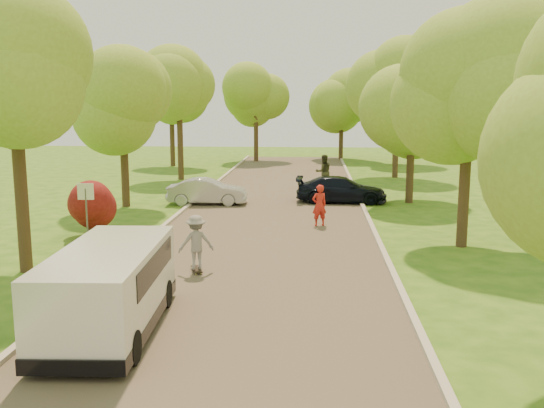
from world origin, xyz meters
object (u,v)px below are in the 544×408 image
(longboard, at_px, (197,269))
(skateboarder, at_px, (196,242))
(dark_sedan, at_px, (341,190))
(silver_sedan, at_px, (207,192))
(person_striped, at_px, (319,205))
(street_sign, at_px, (86,201))
(person_olive, at_px, (324,172))
(minivan, at_px, (110,288))

(longboard, relative_size, skateboarder, 0.53)
(dark_sedan, bearing_deg, longboard, 161.21)
(dark_sedan, height_order, longboard, dark_sedan)
(silver_sedan, relative_size, longboard, 4.52)
(person_striped, bearing_deg, skateboarder, 41.21)
(street_sign, bearing_deg, silver_sedan, 74.16)
(person_striped, xyz_separation_m, person_olive, (0.31, 10.30, 0.14))
(minivan, bearing_deg, silver_sedan, 89.92)
(dark_sedan, bearing_deg, street_sign, 139.34)
(street_sign, bearing_deg, person_olive, 60.59)
(street_sign, xyz_separation_m, dark_sedan, (8.91, 9.81, -0.93))
(minivan, xyz_separation_m, dark_sedan, (5.61, 17.18, -0.33))
(minivan, distance_m, skateboarder, 4.72)
(minivan, relative_size, person_striped, 3.02)
(street_sign, height_order, skateboarder, street_sign)
(longboard, distance_m, skateboarder, 0.80)
(street_sign, relative_size, longboard, 2.61)
(person_olive, bearing_deg, skateboarder, 60.11)
(minivan, relative_size, person_olive, 2.59)
(silver_sedan, distance_m, dark_sedan, 6.48)
(street_sign, relative_size, skateboarder, 1.39)
(minivan, height_order, person_striped, minivan)
(skateboarder, distance_m, person_olive, 17.57)
(minivan, distance_m, person_olive, 22.29)
(longboard, bearing_deg, minivan, 57.86)
(skateboarder, relative_size, person_olive, 0.81)
(minivan, height_order, dark_sedan, minivan)
(longboard, bearing_deg, person_olive, -123.31)
(silver_sedan, xyz_separation_m, longboard, (1.74, -11.57, -0.53))
(skateboarder, xyz_separation_m, person_olive, (3.87, 17.14, 0.08))
(dark_sedan, distance_m, skateboarder, 13.40)
(street_sign, bearing_deg, skateboarder, -33.02)
(minivan, relative_size, longboard, 6.00)
(dark_sedan, relative_size, longboard, 5.26)
(street_sign, xyz_separation_m, person_olive, (8.11, 14.39, -0.60))
(silver_sedan, xyz_separation_m, skateboarder, (1.74, -11.57, 0.27))
(skateboarder, distance_m, person_striped, 7.72)
(silver_sedan, distance_m, person_olive, 7.91)
(longboard, height_order, person_olive, person_olive)
(street_sign, height_order, longboard, street_sign)
(street_sign, xyz_separation_m, silver_sedan, (2.50, 8.81, -0.94))
(minivan, relative_size, skateboarder, 3.18)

